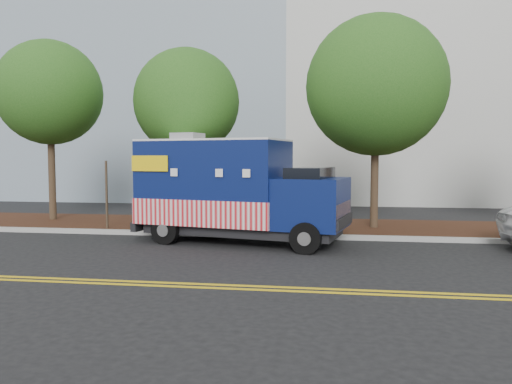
# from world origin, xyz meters

# --- Properties ---
(ground) EXTENTS (120.00, 120.00, 0.00)m
(ground) POSITION_xyz_m (0.00, 0.00, 0.00)
(ground) COLOR black
(ground) RESTS_ON ground
(curb) EXTENTS (120.00, 0.18, 0.15)m
(curb) POSITION_xyz_m (0.00, 1.40, 0.07)
(curb) COLOR #9E9E99
(curb) RESTS_ON ground
(mulch_strip) EXTENTS (120.00, 4.00, 0.15)m
(mulch_strip) POSITION_xyz_m (0.00, 3.50, 0.07)
(mulch_strip) COLOR black
(mulch_strip) RESTS_ON ground
(centerline_near) EXTENTS (120.00, 0.10, 0.01)m
(centerline_near) POSITION_xyz_m (0.00, -4.45, 0.01)
(centerline_near) COLOR gold
(centerline_near) RESTS_ON ground
(centerline_far) EXTENTS (120.00, 0.10, 0.01)m
(centerline_far) POSITION_xyz_m (0.00, -4.70, 0.01)
(centerline_far) COLOR gold
(centerline_far) RESTS_ON ground
(tree_a) EXTENTS (3.90, 3.90, 6.89)m
(tree_a) POSITION_xyz_m (-6.15, 3.65, 4.92)
(tree_a) COLOR #38281C
(tree_a) RESTS_ON ground
(tree_b) EXTENTS (3.77, 3.77, 6.39)m
(tree_b) POSITION_xyz_m (-0.78, 3.47, 4.49)
(tree_b) COLOR #38281C
(tree_b) RESTS_ON ground
(tree_c) EXTENTS (4.66, 4.66, 7.22)m
(tree_c) POSITION_xyz_m (5.79, 3.29, 4.88)
(tree_c) COLOR #38281C
(tree_c) RESTS_ON ground
(sign_post) EXTENTS (0.06, 0.06, 2.40)m
(sign_post) POSITION_xyz_m (-3.04, 1.69, 1.20)
(sign_post) COLOR #473828
(sign_post) RESTS_ON ground
(food_truck) EXTENTS (6.48, 3.47, 3.25)m
(food_truck) POSITION_xyz_m (1.42, 0.51, 1.47)
(food_truck) COLOR black
(food_truck) RESTS_ON ground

